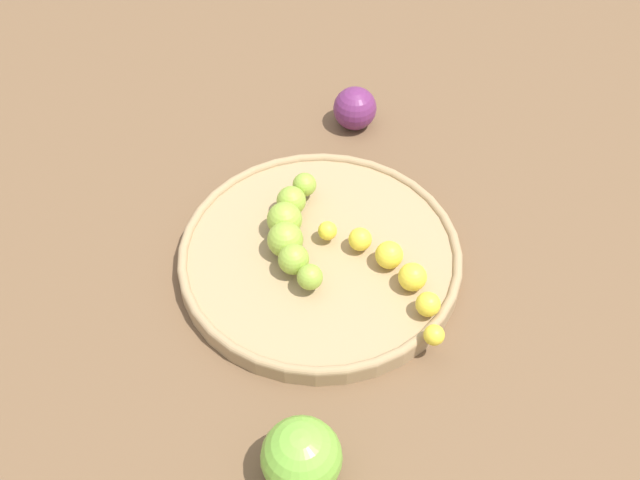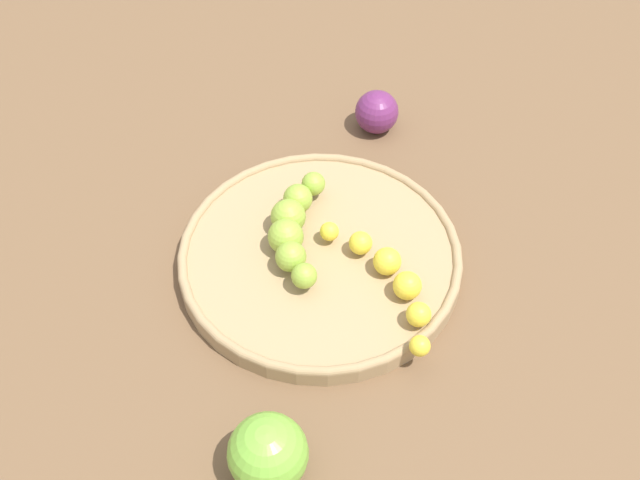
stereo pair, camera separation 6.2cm
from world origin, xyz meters
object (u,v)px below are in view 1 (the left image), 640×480
at_px(banana_green, 291,229).
at_px(plum_purple, 355,108).
at_px(banana_yellow, 394,270).
at_px(fruit_bowl, 320,256).
at_px(apple_green, 301,457).

xyz_separation_m(banana_green, plum_purple, (0.19, 0.10, -0.01)).
bearing_deg(banana_green, plum_purple, -112.42).
height_order(banana_green, banana_yellow, banana_green).
bearing_deg(plum_purple, banana_yellow, -126.34).
xyz_separation_m(fruit_bowl, banana_yellow, (0.03, -0.08, 0.02)).
height_order(banana_green, plum_purple, banana_green).
bearing_deg(plum_purple, apple_green, -140.62).
distance_m(fruit_bowl, apple_green, 0.23).
relative_size(fruit_bowl, apple_green, 4.29).
xyz_separation_m(banana_green, banana_yellow, (0.04, -0.11, -0.00)).
relative_size(banana_green, plum_purple, 2.33).
bearing_deg(apple_green, plum_purple, 39.38).
distance_m(fruit_bowl, banana_yellow, 0.08).
relative_size(banana_green, banana_yellow, 0.68).
relative_size(fruit_bowl, plum_purple, 5.61).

